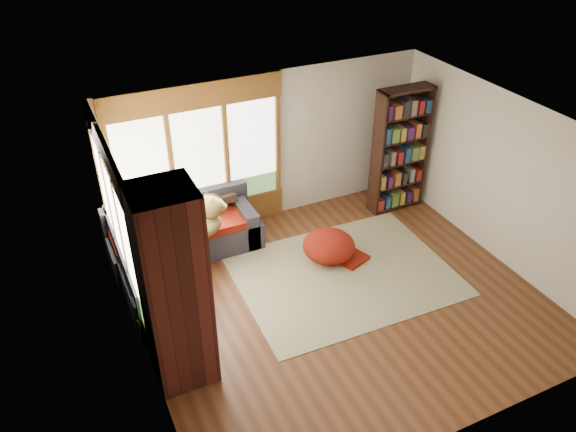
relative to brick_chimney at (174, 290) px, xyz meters
name	(u,v)px	position (x,y,z in m)	size (l,w,h in m)	color
floor	(339,298)	(2.40, 0.35, -1.30)	(5.50, 5.50, 0.00)	#4D2915
ceiling	(350,133)	(2.40, 0.35, 1.30)	(5.50, 5.50, 0.00)	white
wall_back	(269,148)	(2.40, 2.85, 0.00)	(5.50, 0.04, 2.60)	silver
wall_front	(472,351)	(2.40, -2.15, 0.00)	(5.50, 0.04, 2.60)	silver
wall_left	(136,280)	(-0.35, 0.35, 0.00)	(0.04, 5.00, 2.60)	silver
wall_right	(504,180)	(5.15, 0.35, 0.00)	(0.04, 5.00, 2.60)	silver
windows_back	(200,160)	(1.20, 2.82, 0.05)	(2.82, 0.10, 1.90)	brown
windows_left	(118,223)	(-0.32, 1.55, 0.05)	(0.10, 2.62, 1.90)	brown
roller_blind	(104,169)	(-0.29, 2.38, 0.45)	(0.03, 0.72, 0.90)	gray
brick_chimney	(174,290)	(0.00, 0.00, 0.00)	(0.70, 0.70, 2.60)	#471914
sectional_sofa	(174,252)	(0.45, 2.05, -1.00)	(2.20, 2.20, 0.80)	#2C2C32
area_rug	(344,274)	(2.73, 0.79, -1.29)	(3.20, 2.45, 0.01)	beige
bookshelf	(400,151)	(4.54, 2.13, -0.18)	(0.96, 0.32, 2.24)	black
pouf	(329,245)	(2.73, 1.28, -1.07)	(0.82, 0.82, 0.45)	maroon
dog_tan	(197,222)	(0.83, 1.94, -0.49)	(1.04, 0.70, 0.54)	brown
dog_brindle	(165,249)	(0.24, 1.58, -0.56)	(0.70, 0.83, 0.41)	#41331B
throw_pillows	(170,222)	(0.48, 2.20, -0.54)	(1.98, 1.68, 0.45)	black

